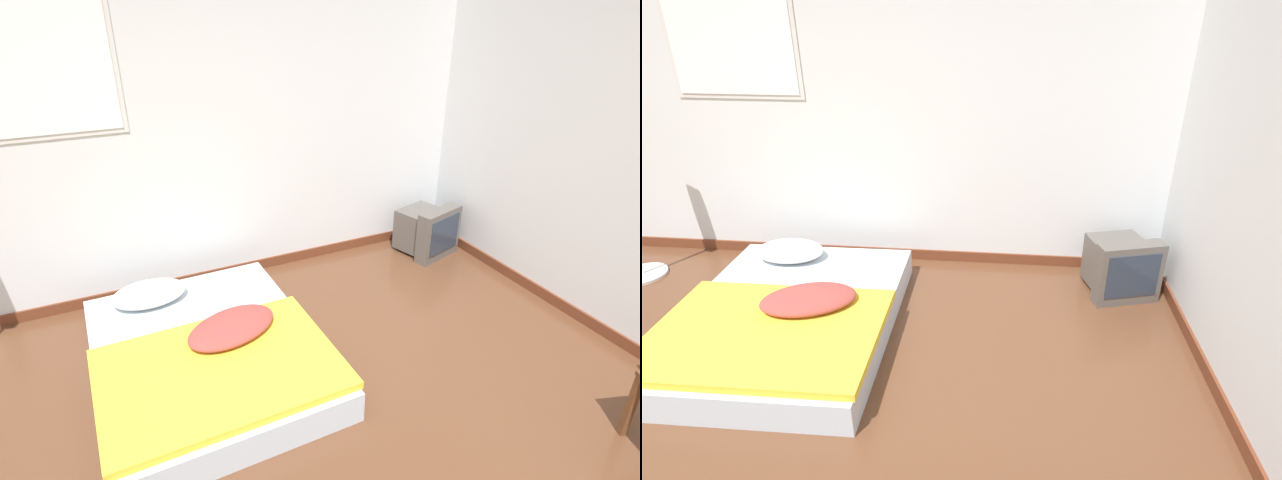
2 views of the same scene
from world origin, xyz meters
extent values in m
cube|color=silver|center=(0.00, 2.57, 1.30)|extent=(7.22, 0.06, 2.60)
cube|color=brown|center=(0.00, 2.53, 0.04)|extent=(7.22, 0.02, 0.09)
cube|color=silver|center=(-0.90, 2.53, 1.88)|extent=(1.02, 0.01, 1.09)
cube|color=white|center=(-0.90, 2.53, 1.88)|extent=(0.95, 0.01, 1.02)
cube|color=silver|center=(-0.24, 1.43, 0.10)|extent=(1.38, 1.74, 0.20)
ellipsoid|color=white|center=(-0.49, 2.07, 0.27)|extent=(0.53, 0.35, 0.14)
cube|color=yellow|center=(-0.23, 1.11, 0.23)|extent=(1.39, 1.02, 0.05)
ellipsoid|color=#993D38|center=(-0.07, 1.39, 0.29)|extent=(0.69, 0.55, 0.11)
cube|color=#56514C|center=(2.01, 2.25, 0.22)|extent=(0.47, 0.40, 0.38)
cube|color=#56514C|center=(2.07, 2.04, 0.23)|extent=(0.50, 0.26, 0.47)
cube|color=#283342|center=(2.09, 1.97, 0.25)|extent=(0.38, 0.11, 0.34)
cylinder|color=silver|center=(-1.75, 2.02, 0.01)|extent=(0.36, 0.36, 0.02)
camera|label=1|loc=(-0.69, -1.22, 2.20)|focal=28.00mm
camera|label=2|loc=(1.19, -1.21, 2.05)|focal=28.00mm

